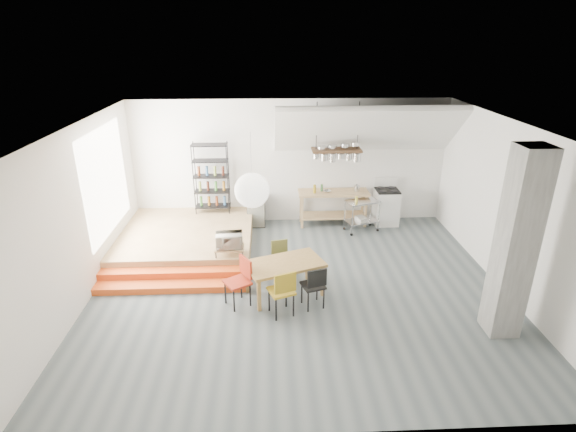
{
  "coord_description": "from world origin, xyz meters",
  "views": [
    {
      "loc": [
        -0.57,
        -7.68,
        4.7
      ],
      "look_at": [
        -0.18,
        0.8,
        1.22
      ],
      "focal_mm": 28.0,
      "sensor_mm": 36.0,
      "label": 1
    }
  ],
  "objects_px": {
    "stove": "(386,206)",
    "mini_fridge": "(256,211)",
    "rolling_cart": "(362,211)",
    "dining_table": "(285,266)"
  },
  "relations": [
    {
      "from": "rolling_cart",
      "to": "mini_fridge",
      "type": "xyz_separation_m",
      "value": [
        -2.67,
        0.5,
        -0.13
      ]
    },
    {
      "from": "mini_fridge",
      "to": "dining_table",
      "type": "bearing_deg",
      "value": -79.84
    },
    {
      "from": "rolling_cart",
      "to": "mini_fridge",
      "type": "relative_size",
      "value": 1.17
    },
    {
      "from": "stove",
      "to": "rolling_cart",
      "type": "xyz_separation_m",
      "value": [
        -0.73,
        -0.46,
        0.04
      ]
    },
    {
      "from": "stove",
      "to": "mini_fridge",
      "type": "xyz_separation_m",
      "value": [
        -3.4,
        0.04,
        -0.09
      ]
    },
    {
      "from": "rolling_cart",
      "to": "stove",
      "type": "bearing_deg",
      "value": 13.76
    },
    {
      "from": "rolling_cart",
      "to": "mini_fridge",
      "type": "bearing_deg",
      "value": 151.1
    },
    {
      "from": "dining_table",
      "to": "mini_fridge",
      "type": "relative_size",
      "value": 2.08
    },
    {
      "from": "dining_table",
      "to": "mini_fridge",
      "type": "xyz_separation_m",
      "value": [
        -0.61,
        3.4,
        -0.22
      ]
    },
    {
      "from": "stove",
      "to": "dining_table",
      "type": "xyz_separation_m",
      "value": [
        -2.79,
        -3.36,
        0.13
      ]
    }
  ]
}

